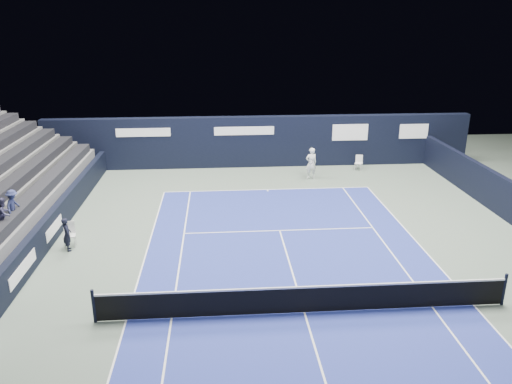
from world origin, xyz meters
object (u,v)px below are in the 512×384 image
line_judge_chair (69,232)px  tennis_net (305,299)px  tennis_player (311,163)px  folding_chair_back_a (359,160)px  folding_chair_back_b (360,161)px

line_judge_chair → tennis_net: tennis_net is taller
tennis_net → tennis_player: tennis_player is taller
folding_chair_back_a → tennis_player: size_ratio=0.50×
folding_chair_back_b → line_judge_chair: (-14.62, -9.91, 0.10)m
folding_chair_back_b → line_judge_chair: bearing=-133.7°
folding_chair_back_b → line_judge_chair: line_judge_chair is taller
folding_chair_back_a → folding_chair_back_b: folding_chair_back_a is taller
folding_chair_back_b → tennis_net: 16.61m
folding_chair_back_a → tennis_player: (-3.20, -1.51, 0.30)m
tennis_net → tennis_player: bearing=79.0°
folding_chair_back_b → tennis_player: 3.78m
tennis_player → line_judge_chair: bearing=-144.1°
folding_chair_back_a → line_judge_chair: size_ratio=0.88×
tennis_net → tennis_player: 14.01m
line_judge_chair → tennis_player: (11.30, 8.18, 0.32)m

